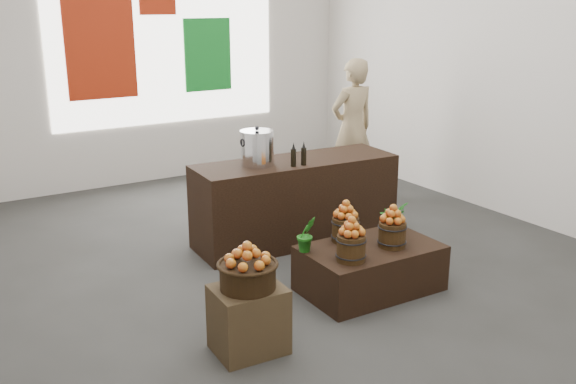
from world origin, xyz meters
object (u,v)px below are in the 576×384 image
wicker_basket (248,276)px  crate (249,319)px  counter (296,201)px  stock_pot_left (257,149)px  display_table (370,268)px  shopper (352,128)px

wicker_basket → crate: bearing=0.0°
counter → stock_pot_left: 0.74m
wicker_basket → display_table: size_ratio=0.34×
display_table → wicker_basket: bearing=-165.3°
stock_pot_left → crate: bearing=-121.3°
wicker_basket → shopper: 4.09m
display_table → stock_pot_left: bearing=104.2°
display_table → counter: (0.11, 1.37, 0.23)m
stock_pot_left → display_table: bearing=-76.8°
counter → stock_pot_left: (-0.43, 0.02, 0.60)m
wicker_basket → display_table: (1.38, 0.34, -0.38)m
wicker_basket → stock_pot_left: (1.05, 1.73, 0.45)m
wicker_basket → display_table: 1.47m
wicker_basket → shopper: (3.01, 2.75, 0.29)m
stock_pot_left → shopper: (1.96, 1.02, -0.16)m
crate → display_table: crate is taller
crate → stock_pot_left: bearing=58.7°
crate → display_table: (1.38, 0.34, -0.04)m
counter → stock_pot_left: stock_pot_left is taller
crate → counter: bearing=48.9°
crate → shopper: size_ratio=0.28×
crate → counter: size_ratio=0.23×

